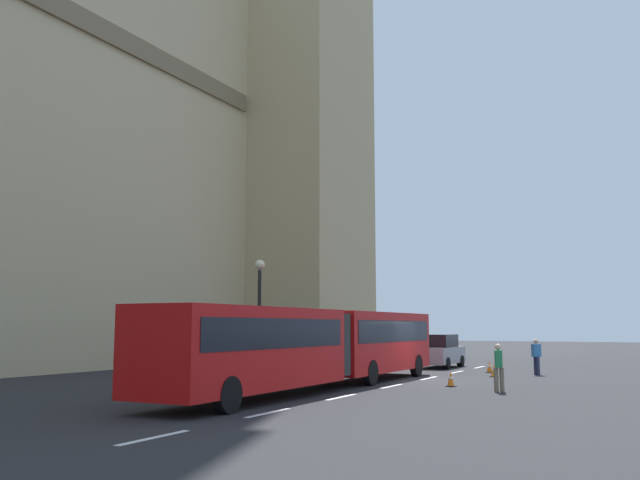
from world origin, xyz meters
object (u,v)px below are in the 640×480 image
Objects in this scene: sedan_lead at (439,351)px; street_lamp at (259,309)px; traffic_cone_west at (451,379)px; traffic_cone_east at (490,367)px; traffic_cone_middle at (494,371)px; articulated_bus at (319,341)px; pedestrian_by_kerb at (536,356)px; pedestrian_near_cones at (499,366)px.

street_lamp is (-11.86, 4.56, 2.14)m from sedan_lead.
traffic_cone_west is 8.76m from traffic_cone_east.
traffic_cone_west is at bearing 176.65° from traffic_cone_middle.
articulated_bus is 12.85m from pedestrian_by_kerb.
sedan_lead is at bearing 50.39° from traffic_cone_east.
articulated_bus is at bearing 163.56° from traffic_cone_east.
traffic_cone_east is 10.43m from pedestrian_near_cones.
traffic_cone_middle is (-5.79, -4.36, -0.63)m from sedan_lead.
street_lamp is (-0.24, 8.58, 2.77)m from traffic_cone_west.
sedan_lead is 2.60× the size of pedestrian_by_kerb.
street_lamp reaches higher than articulated_bus.
traffic_cone_middle is 11.14m from street_lamp.
sedan_lead is 7.59× the size of traffic_cone_west.
traffic_cone_east is at bearing 14.94° from pedestrian_near_cones.
pedestrian_by_kerb reaches higher than traffic_cone_west.
pedestrian_near_cones is (-7.14, -1.80, 0.63)m from traffic_cone_middle.
pedestrian_near_cones is 9.46m from pedestrian_by_kerb.
traffic_cone_west is 1.00× the size of traffic_cone_middle.
pedestrian_near_cones reaches higher than traffic_cone_east.
traffic_cone_middle is at bearing -26.01° from articulated_bus.
street_lamp reaches higher than traffic_cone_middle.
articulated_bus reaches higher than traffic_cone_middle.
traffic_cone_east is at bearing -129.61° from sedan_lead.
traffic_cone_west is 0.34× the size of pedestrian_by_kerb.
pedestrian_near_cones reaches higher than traffic_cone_west.
street_lamp is at bearing 158.96° from sedan_lead.
traffic_cone_middle is 0.11× the size of street_lamp.
street_lamp is at bearing 84.33° from pedestrian_near_cones.
traffic_cone_west and traffic_cone_east have the same top height.
sedan_lead is (14.83, -0.06, -0.83)m from articulated_bus.
pedestrian_near_cones is 1.00× the size of pedestrian_by_kerb.
pedestrian_near_cones reaches higher than traffic_cone_middle.
street_lamp is 10.98m from pedestrian_near_cones.
traffic_cone_middle is at bearing -163.15° from traffic_cone_east.
pedestrian_near_cones is at bearing -154.54° from sedan_lead.
traffic_cone_west is at bearing -51.73° from articulated_bus.
pedestrian_near_cones is at bearing -72.97° from articulated_bus.
pedestrian_by_kerb reaches higher than traffic_cone_east.
sedan_lead is 2.60× the size of pedestrian_near_cones.
articulated_bus is 3.55× the size of street_lamp.
traffic_cone_east is at bearing 16.85° from traffic_cone_middle.
traffic_cone_west is 2.59m from pedestrian_near_cones.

